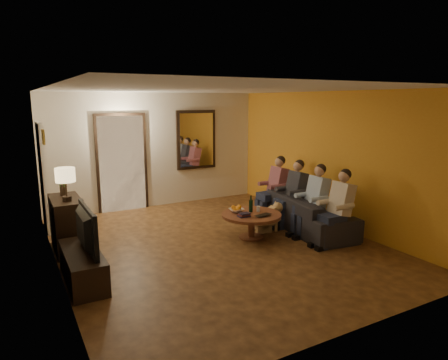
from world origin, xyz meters
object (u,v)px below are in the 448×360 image
wine_bottle (251,204)px  laptop (265,216)px  coffee_table (251,226)px  dresser (67,224)px  dog (267,217)px  sofa (307,212)px  person_c (293,196)px  table_lamp (66,184)px  person_d (275,190)px  person_a (338,210)px  tv (80,230)px  bowl (236,210)px  person_b (314,203)px  tv_stand (83,266)px

wine_bottle → laptop: (0.05, -0.38, -0.14)m
coffee_table → wine_bottle: size_ratio=3.43×
dresser → coffee_table: 3.11m
coffee_table → wine_bottle: bearing=63.4°
dresser → dog: dresser is taller
coffee_table → laptop: (0.10, -0.28, 0.24)m
sofa → coffee_table: 1.22m
person_c → coffee_table: (-1.11, -0.22, -0.38)m
table_lamp → person_d: size_ratio=0.45×
wine_bottle → table_lamp: bearing=168.2°
table_lamp → laptop: (3.06, -1.01, -0.68)m
dresser → person_c: bearing=-10.2°
person_a → laptop: size_ratio=3.65×
tv → person_a: person_a is taller
dog → wine_bottle: (-0.40, -0.05, 0.32)m
coffee_table → wine_bottle: 0.40m
laptop → bowl: bearing=106.4°
person_b → wine_bottle: 1.16m
tv_stand → person_b: person_b is taller
person_d → dog: 0.99m
tv_stand → laptop: (3.06, 0.11, 0.25)m
bowl → laptop: bowl is taller
dresser → person_b: bearing=-18.1°
table_lamp → laptop: table_lamp is taller
person_a → person_b: 0.60m
person_c → table_lamp: bearing=172.9°
tv_stand → person_a: 4.13m
table_lamp → tv_stand: (0.00, -1.12, -0.93)m
dresser → person_a: person_a is taller
tv → dog: (3.41, 0.54, -0.46)m
person_b → person_c: bearing=90.0°
person_b → person_d: size_ratio=1.00×
dresser → tv_stand: size_ratio=0.76×
person_b → laptop: 1.02m
tv_stand → bowl: (2.78, 0.61, 0.26)m
sofa → person_b: 0.42m
table_lamp → person_c: table_lamp is taller
tv_stand → person_a: size_ratio=1.09×
bowl → person_c: bearing=-0.2°
table_lamp → person_a: size_ratio=0.45×
dresser → laptop: (3.06, -1.23, 0.02)m
wine_bottle → person_c: bearing=6.3°
tv_stand → person_b: size_ratio=1.09×
person_a → laptop: (-1.01, 0.70, -0.14)m
person_a → coffee_table: size_ratio=1.13×
person_c → tv_stand: bearing=-171.5°
tv → sofa: bearing=-85.8°
person_b → tv_stand: bearing=-179.9°
person_d → bowl: bearing=-155.2°
tv_stand → person_b: (4.06, 0.01, 0.38)m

